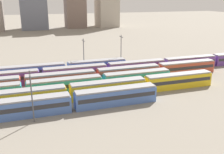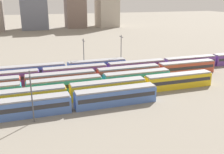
% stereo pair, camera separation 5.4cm
% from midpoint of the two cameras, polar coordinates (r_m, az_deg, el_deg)
% --- Properties ---
extents(train_track_0, '(55.80, 3.06, 3.75)m').
position_cam_midpoint_polar(train_track_0, '(53.64, -18.66, -6.30)').
color(train_track_0, '#4C70BC').
rests_on(train_track_0, ground_plane).
extents(train_track_1, '(74.70, 3.06, 3.75)m').
position_cam_midpoint_polar(train_track_1, '(59.01, -9.58, -3.44)').
color(train_track_1, yellow).
rests_on(train_track_1, ground_plane).
extents(train_track_2, '(55.80, 3.06, 3.75)m').
position_cam_midpoint_polar(train_track_2, '(63.87, -10.24, -1.86)').
color(train_track_2, teal).
rests_on(train_track_2, ground_plane).
extents(train_track_3, '(74.70, 3.06, 3.75)m').
position_cam_midpoint_polar(train_track_3, '(70.46, -3.47, 0.21)').
color(train_track_3, '#BC4C38').
rests_on(train_track_3, ground_plane).
extents(train_track_4, '(112.50, 3.06, 3.75)m').
position_cam_midpoint_polar(train_track_4, '(76.54, -1.03, 1.62)').
color(train_track_4, '#6B429E').
rests_on(train_track_4, ground_plane).
extents(train_track_5, '(55.80, 3.06, 3.75)m').
position_cam_midpoint_polar(train_track_5, '(78.29, -16.76, 1.23)').
color(train_track_5, '#4C70BC').
rests_on(train_track_5, ground_plane).
extents(catenary_pole_1, '(0.24, 3.20, 10.69)m').
position_cam_midpoint_polar(catenary_pole_1, '(85.42, 2.02, 6.02)').
color(catenary_pole_1, '#4C4C51').
rests_on(catenary_pole_1, ground_plane).
extents(catenary_pole_2, '(0.24, 3.20, 9.97)m').
position_cam_midpoint_polar(catenary_pole_2, '(49.51, -17.17, -3.61)').
color(catenary_pole_2, '#4C4C51').
rests_on(catenary_pole_2, ground_plane).
extents(catenary_pole_3, '(0.24, 3.20, 10.03)m').
position_cam_midpoint_polar(catenary_pole_3, '(82.28, -6.19, 5.26)').
color(catenary_pole_3, '#4C4C51').
rests_on(catenary_pole_3, ground_plane).
extents(distant_building_2, '(18.14, 17.38, 33.04)m').
position_cam_midpoint_polar(distant_building_2, '(196.92, -16.85, 14.79)').
color(distant_building_2, slate).
rests_on(distant_building_2, ground_plane).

